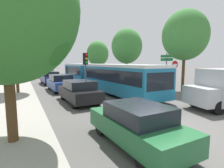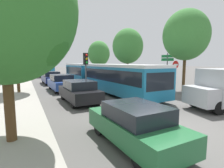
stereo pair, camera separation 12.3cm
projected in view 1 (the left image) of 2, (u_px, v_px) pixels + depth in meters
name	position (u px, v px, depth m)	size (l,w,h in m)	color
ground_plane	(166.00, 126.00, 7.34)	(200.00, 200.00, 0.00)	#565451
kerb_strip_left	(16.00, 87.00, 18.91)	(3.20, 42.38, 0.14)	#9E998E
articulated_bus	(100.00, 75.00, 17.60)	(3.21, 17.00, 2.51)	teal
city_bus_rear	(40.00, 69.00, 34.85)	(3.33, 11.25, 2.39)	teal
queued_car_green	(137.00, 124.00, 5.65)	(1.76, 3.93, 1.35)	#236638
queued_car_black	(79.00, 91.00, 11.67)	(1.93, 4.31, 1.48)	black
queued_car_blue	(61.00, 83.00, 16.47)	(2.01, 4.48, 1.54)	#284799
queued_car_navy	(50.00, 78.00, 21.71)	(2.01, 4.49, 1.54)	navy
traffic_light	(86.00, 65.00, 13.60)	(0.37, 0.39, 3.40)	#56595E
no_entry_sign	(175.00, 71.00, 15.52)	(0.70, 0.08, 2.82)	#56595E
direction_sign_post	(166.00, 64.00, 17.95)	(0.38, 1.38, 3.60)	#56595E
tree_left_near	(8.00, 11.00, 5.17)	(4.50, 4.50, 6.64)	#51381E
tree_left_mid	(16.00, 39.00, 14.39)	(4.20, 4.20, 7.05)	#51381E
tree_right_near	(185.00, 35.00, 15.84)	(4.09, 4.09, 7.41)	#51381E
tree_right_mid	(126.00, 47.00, 25.13)	(4.41, 4.41, 7.49)	#51381E
tree_right_far	(98.00, 54.00, 34.44)	(4.30, 4.30, 6.87)	#51381E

